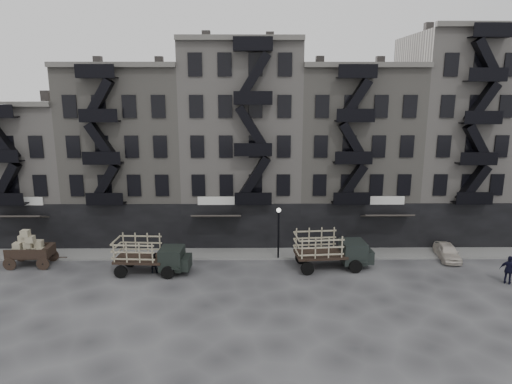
{
  "coord_description": "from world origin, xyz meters",
  "views": [
    {
      "loc": [
        0.92,
        -31.79,
        13.57
      ],
      "look_at": [
        1.23,
        4.0,
        5.24
      ],
      "focal_mm": 32.0,
      "sensor_mm": 36.0,
      "label": 1
    }
  ],
  "objects_px": {
    "wagon": "(29,245)",
    "policeman": "(509,270)",
    "stake_truck_west": "(150,253)",
    "pedestrian_mid": "(153,262)",
    "stake_truck_east": "(331,247)",
    "car_east": "(447,252)"
  },
  "relations": [
    {
      "from": "pedestrian_mid",
      "to": "policeman",
      "type": "height_order",
      "value": "policeman"
    },
    {
      "from": "stake_truck_east",
      "to": "car_east",
      "type": "height_order",
      "value": "stake_truck_east"
    },
    {
      "from": "car_east",
      "to": "pedestrian_mid",
      "type": "distance_m",
      "value": 23.16
    },
    {
      "from": "stake_truck_east",
      "to": "car_east",
      "type": "distance_m",
      "value": 9.91
    },
    {
      "from": "wagon",
      "to": "pedestrian_mid",
      "type": "relative_size",
      "value": 2.19
    },
    {
      "from": "policeman",
      "to": "wagon",
      "type": "bearing_deg",
      "value": 30.16
    },
    {
      "from": "wagon",
      "to": "car_east",
      "type": "xyz_separation_m",
      "value": [
        32.84,
        1.13,
        -1.05
      ]
    },
    {
      "from": "stake_truck_east",
      "to": "policeman",
      "type": "xyz_separation_m",
      "value": [
        12.01,
        -2.92,
        -0.64
      ]
    },
    {
      "from": "stake_truck_east",
      "to": "pedestrian_mid",
      "type": "distance_m",
      "value": 13.38
    },
    {
      "from": "policeman",
      "to": "pedestrian_mid",
      "type": "bearing_deg",
      "value": 31.04
    },
    {
      "from": "stake_truck_east",
      "to": "policeman",
      "type": "distance_m",
      "value": 12.37
    },
    {
      "from": "wagon",
      "to": "stake_truck_west",
      "type": "bearing_deg",
      "value": -9.41
    },
    {
      "from": "pedestrian_mid",
      "to": "wagon",
      "type": "bearing_deg",
      "value": -6.49
    },
    {
      "from": "stake_truck_west",
      "to": "pedestrian_mid",
      "type": "bearing_deg",
      "value": 21.01
    },
    {
      "from": "stake_truck_west",
      "to": "stake_truck_east",
      "type": "xyz_separation_m",
      "value": [
        13.53,
        0.77,
        0.09
      ]
    },
    {
      "from": "wagon",
      "to": "pedestrian_mid",
      "type": "bearing_deg",
      "value": -8.89
    },
    {
      "from": "stake_truck_east",
      "to": "wagon",
      "type": "bearing_deg",
      "value": 172.88
    },
    {
      "from": "car_east",
      "to": "stake_truck_east",
      "type": "bearing_deg",
      "value": -163.7
    },
    {
      "from": "pedestrian_mid",
      "to": "policeman",
      "type": "xyz_separation_m",
      "value": [
        25.34,
        -2.2,
        0.22
      ]
    },
    {
      "from": "stake_truck_west",
      "to": "pedestrian_mid",
      "type": "distance_m",
      "value": 0.8
    },
    {
      "from": "stake_truck_east",
      "to": "car_east",
      "type": "bearing_deg",
      "value": 5.19
    },
    {
      "from": "wagon",
      "to": "policeman",
      "type": "distance_m",
      "value": 35.35
    }
  ]
}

